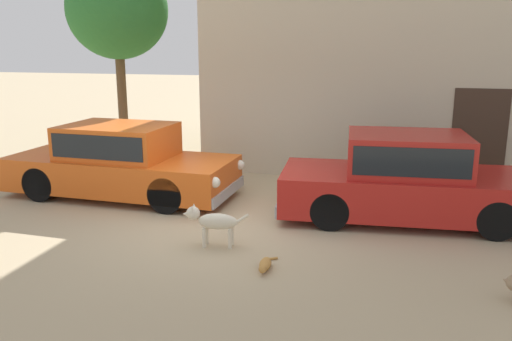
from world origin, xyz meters
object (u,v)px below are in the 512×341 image
Objects in this scene: parked_sedan_second at (407,178)px; acacia_tree_left at (117,11)px; stray_dog_spotted at (212,221)px; stray_cat at (265,264)px; parked_sedan_nearest at (121,161)px.

acacia_tree_left is at bearing 151.31° from parked_sedan_second.
stray_dog_spotted is 1.59× the size of stray_cat.
parked_sedan_second is at bearing -24.36° from acacia_tree_left.
parked_sedan_second is 3.53m from stray_dog_spotted.
stray_cat is at bearing 139.86° from stray_dog_spotted.
parked_sedan_nearest reaches higher than stray_dog_spotted.
parked_sedan_nearest is at bearing -63.04° from acacia_tree_left.
acacia_tree_left is (-4.24, 5.25, 3.39)m from stray_dog_spotted.
parked_sedan_nearest is 0.93× the size of acacia_tree_left.
stray_dog_spotted is 0.20× the size of acacia_tree_left.
parked_sedan_nearest is 4.62m from stray_cat.
stray_dog_spotted is at bearing -148.78° from parked_sedan_second.
stray_cat is (3.64, -2.78, -0.64)m from parked_sedan_nearest.
stray_cat is 0.13× the size of acacia_tree_left.
stray_cat is at bearing -35.54° from parked_sedan_nearest.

